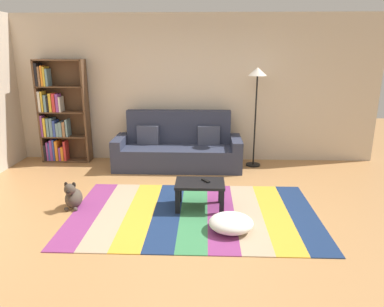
{
  "coord_description": "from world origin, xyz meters",
  "views": [
    {
      "loc": [
        0.21,
        -4.28,
        2.08
      ],
      "look_at": [
        0.02,
        0.64,
        0.65
      ],
      "focal_mm": 33.83,
      "sensor_mm": 36.0,
      "label": 1
    }
  ],
  "objects": [
    {
      "name": "pouf",
      "position": [
        0.52,
        -0.41,
        0.11
      ],
      "size": [
        0.53,
        0.5,
        0.2
      ],
      "primitive_type": "ellipsoid",
      "color": "white",
      "rests_on": "rug"
    },
    {
      "name": "bookshelf",
      "position": [
        -2.55,
        2.3,
        0.87
      ],
      "size": [
        0.9,
        0.28,
        1.9
      ],
      "color": "brown",
      "rests_on": "ground_plane"
    },
    {
      "name": "dog",
      "position": [
        -1.57,
        0.17,
        0.16
      ],
      "size": [
        0.22,
        0.35,
        0.4
      ],
      "color": "#473D33",
      "rests_on": "ground_plane"
    },
    {
      "name": "coffee_table",
      "position": [
        0.14,
        0.23,
        0.3
      ],
      "size": [
        0.65,
        0.45,
        0.36
      ],
      "color": "black",
      "rests_on": "rug"
    },
    {
      "name": "ground_plane",
      "position": [
        0.0,
        0.0,
        0.0
      ],
      "size": [
        14.0,
        14.0,
        0.0
      ],
      "primitive_type": "plane",
      "color": "#B27F4C"
    },
    {
      "name": "standing_lamp",
      "position": [
        1.1,
        2.14,
        1.48
      ],
      "size": [
        0.32,
        0.32,
        1.77
      ],
      "color": "black",
      "rests_on": "ground_plane"
    },
    {
      "name": "tv_remote",
      "position": [
        0.22,
        0.26,
        0.38
      ],
      "size": [
        0.12,
        0.15,
        0.02
      ],
      "primitive_type": "cube",
      "rotation": [
        0.0,
        0.0,
        0.61
      ],
      "color": "black",
      "rests_on": "coffee_table"
    },
    {
      "name": "back_wall",
      "position": [
        0.0,
        2.55,
        1.35
      ],
      "size": [
        6.8,
        0.1,
        2.7
      ],
      "primitive_type": "cube",
      "color": "beige",
      "rests_on": "ground_plane"
    },
    {
      "name": "couch",
      "position": [
        -0.28,
        2.02,
        0.34
      ],
      "size": [
        2.26,
        0.8,
        1.0
      ],
      "color": "#2D3347",
      "rests_on": "ground_plane"
    },
    {
      "name": "rug",
      "position": [
        0.07,
        0.04,
        0.0
      ],
      "size": [
        3.19,
        2.0,
        0.01
      ],
      "color": "#843370",
      "rests_on": "ground_plane"
    }
  ]
}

